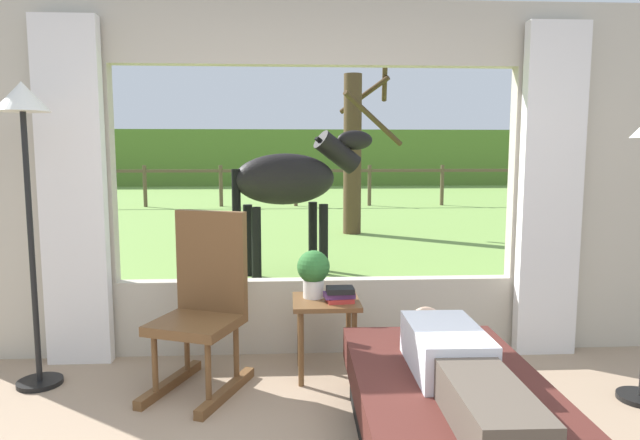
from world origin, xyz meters
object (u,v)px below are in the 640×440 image
Objects in this scene: reclining_person at (458,366)px; floor_lamp_left at (25,143)px; potted_plant at (313,271)px; book_stack at (340,294)px; recliner_sofa at (453,424)px; pasture_tree at (355,148)px; rocking_chair at (204,303)px; horse at (292,180)px; side_table at (326,313)px.

floor_lamp_left reaches higher than reclining_person.
potted_plant reaches higher than book_stack.
reclining_person is at bearing -25.62° from floor_lamp_left.
recliner_sofa is 0.46× the size of pasture_tree.
rocking_chair is (-1.30, 1.06, 0.02)m from reclining_person.
reclining_person reaches higher than recliner_sofa.
horse reaches higher than reclining_person.
reclining_person is 1.68m from rocking_chair.
recliner_sofa is at bearing -65.41° from side_table.
pasture_tree reaches higher than horse.
reclining_person reaches higher than book_stack.
recliner_sofa is 1.68m from rocking_chair.
floor_lamp_left is (-1.77, -0.11, 0.85)m from potted_plant.
book_stack reaches higher than recliner_sofa.
potted_plant is 0.24m from book_stack.
reclining_person is 2.75× the size of side_table.
side_table is (0.78, 0.14, -0.12)m from rocking_chair.
recliner_sofa is at bearing -93.19° from pasture_tree.
side_table is 0.29m from potted_plant.
rocking_chair is 0.74m from potted_plant.
reclining_person is 1.31m from side_table.
rocking_chair is at bearing -170.16° from side_table.
book_stack is (-0.44, 1.08, 0.35)m from recliner_sofa.
rocking_chair is (-1.30, 1.01, 0.33)m from recliner_sofa.
potted_plant is at bearing 116.65° from reclining_person.
rocking_chair is 6.80m from pasture_tree.
recliner_sofa is at bearing -63.38° from potted_plant.
rocking_chair is 5.38× the size of book_stack.
pasture_tree reaches higher than side_table.
book_stack is 2.17m from floor_lamp_left.
pasture_tree reaches higher than rocking_chair.
recliner_sofa is at bearing -68.01° from book_stack.
horse is (-0.28, 3.10, 0.59)m from book_stack.
book_stack is at bearing 112.94° from recliner_sofa.
recliner_sofa is 5.36× the size of potted_plant.
pasture_tree reaches higher than book_stack.
potted_plant is 0.18× the size of horse.
book_stack is (0.09, -0.06, 0.14)m from side_table.
recliner_sofa is 2.93m from floor_lamp_left.
floor_lamp_left is at bearing -163.02° from rocking_chair.
floor_lamp_left is at bearing 155.33° from reclining_person.
book_stack is (-0.44, 1.13, 0.05)m from reclining_person.
book_stack is at bearing 112.06° from reclining_person.
pasture_tree reaches higher than recliner_sofa.
floor_lamp_left is (-2.38, 1.14, 1.03)m from reclining_person.
potted_plant is 6.44m from pasture_tree.
pasture_tree is at bearing 87.78° from reclining_person.
rocking_chair reaches higher than side_table.
side_table is 0.14× the size of pasture_tree.
book_stack is (0.87, 0.07, 0.02)m from rocking_chair.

